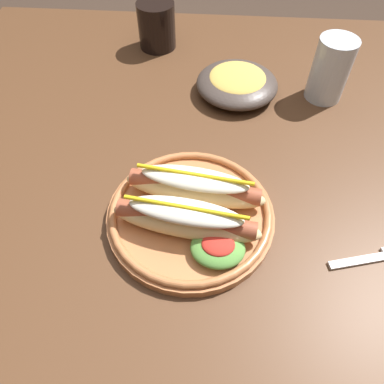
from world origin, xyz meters
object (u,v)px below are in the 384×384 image
at_px(hot_dog_plate, 192,211).
at_px(water_cup, 330,70).
at_px(fork, 376,258).
at_px(side_bowl, 237,83).
at_px(soda_cup, 157,25).

distance_m(hot_dog_plate, water_cup, 0.41).
xyz_separation_m(fork, side_bowl, (-0.20, 0.37, 0.02)).
height_order(soda_cup, water_cup, water_cup).
bearing_deg(side_bowl, water_cup, 0.73).
height_order(fork, soda_cup, soda_cup).
xyz_separation_m(hot_dog_plate, water_cup, (0.25, 0.33, 0.04)).
bearing_deg(side_bowl, soda_cup, 138.02).
bearing_deg(soda_cup, hot_dog_plate, -76.58).
distance_m(fork, soda_cup, 0.67).
bearing_deg(fork, hot_dog_plate, 155.66).
distance_m(hot_dog_plate, fork, 0.27).
bearing_deg(side_bowl, hot_dog_plate, -101.78).
bearing_deg(soda_cup, fork, -54.40).
bearing_deg(hot_dog_plate, fork, -9.63).
bearing_deg(soda_cup, water_cup, -24.47).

